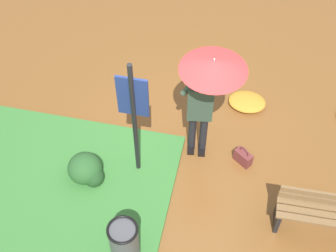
{
  "coord_description": "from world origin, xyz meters",
  "views": [
    {
      "loc": [
        0.66,
        -4.62,
        6.26
      ],
      "look_at": [
        -0.26,
        -0.33,
        0.85
      ],
      "focal_mm": 49.6,
      "sensor_mm": 36.0,
      "label": 1
    }
  ],
  "objects_px": {
    "person_with_umbrella": "(207,84)",
    "info_sign_post": "(134,110)",
    "handbag": "(243,157)",
    "park_bench": "(326,215)",
    "trash_bin": "(125,243)"
  },
  "relations": [
    {
      "from": "person_with_umbrella",
      "to": "info_sign_post",
      "type": "xyz_separation_m",
      "value": [
        -0.93,
        -0.59,
        -0.11
      ]
    },
    {
      "from": "handbag",
      "to": "park_bench",
      "type": "bearing_deg",
      "value": -37.3
    },
    {
      "from": "info_sign_post",
      "to": "park_bench",
      "type": "distance_m",
      "value": 3.08
    },
    {
      "from": "handbag",
      "to": "trash_bin",
      "type": "distance_m",
      "value": 2.44
    },
    {
      "from": "park_bench",
      "to": "trash_bin",
      "type": "xyz_separation_m",
      "value": [
        -2.66,
        -1.02,
        0.02
      ]
    },
    {
      "from": "person_with_umbrella",
      "to": "handbag",
      "type": "distance_m",
      "value": 1.59
    },
    {
      "from": "info_sign_post",
      "to": "handbag",
      "type": "xyz_separation_m",
      "value": [
        1.63,
        0.48,
        -1.32
      ]
    },
    {
      "from": "info_sign_post",
      "to": "trash_bin",
      "type": "xyz_separation_m",
      "value": [
        0.2,
        -1.48,
        -1.03
      ]
    },
    {
      "from": "trash_bin",
      "to": "info_sign_post",
      "type": "bearing_deg",
      "value": 97.84
    },
    {
      "from": "info_sign_post",
      "to": "handbag",
      "type": "relative_size",
      "value": 6.22
    },
    {
      "from": "info_sign_post",
      "to": "handbag",
      "type": "height_order",
      "value": "info_sign_post"
    },
    {
      "from": "handbag",
      "to": "park_bench",
      "type": "relative_size",
      "value": 0.26
    },
    {
      "from": "person_with_umbrella",
      "to": "park_bench",
      "type": "bearing_deg",
      "value": -28.63
    },
    {
      "from": "info_sign_post",
      "to": "park_bench",
      "type": "bearing_deg",
      "value": -9.23
    },
    {
      "from": "park_bench",
      "to": "trash_bin",
      "type": "distance_m",
      "value": 2.85
    }
  ]
}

